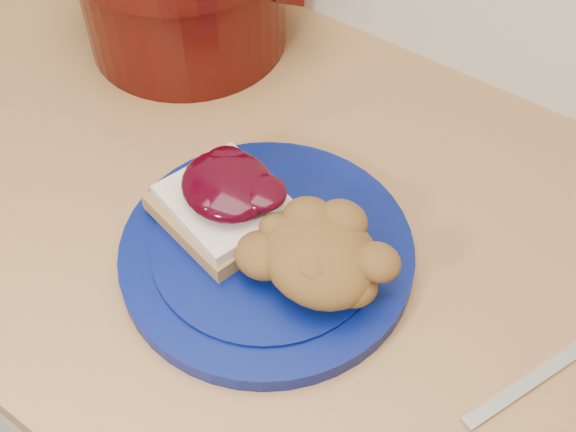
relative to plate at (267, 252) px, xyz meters
The scene contains 4 objects.
plate is the anchor object (origin of this frame).
sandwich 0.06m from the plate, behind, with size 0.14×0.13×0.06m.
stuffing_mound 0.07m from the plate, ahead, with size 0.11×0.10×0.06m, color brown.
butter_knife 0.26m from the plate, ahead, with size 0.16×0.01×0.00m, color silver.
Camera 1 is at (0.20, 1.13, 1.45)m, focal length 45.00 mm.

